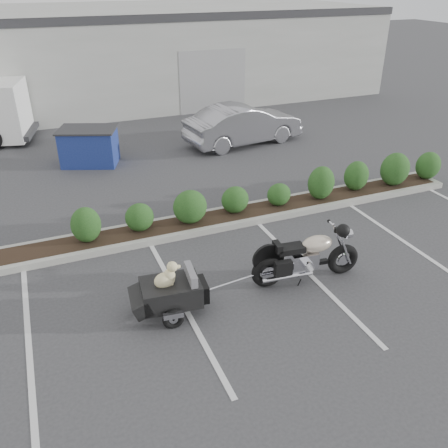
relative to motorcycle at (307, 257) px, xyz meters
name	(u,v)px	position (x,y,z in m)	size (l,w,h in m)	color
ground	(243,271)	(-1.01, 0.75, -0.52)	(90.00, 90.00, 0.00)	#38383A
planter_kerb	(243,215)	(-0.01, 2.95, -0.45)	(12.00, 1.00, 0.15)	#9E9E93
building	(97,53)	(-1.01, 17.75, 1.48)	(26.00, 10.00, 4.00)	#9EA099
motorcycle	(307,257)	(0.00, 0.00, 0.00)	(2.29, 0.81, 1.31)	black
pet_trailer	(170,292)	(-2.78, 0.03, -0.07)	(1.84, 1.04, 1.09)	black
sedan	(244,124)	(2.39, 8.25, 0.17)	(1.47, 4.21, 1.39)	#9F9EA5
dumpster	(89,146)	(-2.97, 8.25, 0.06)	(2.07, 1.76, 1.16)	navy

